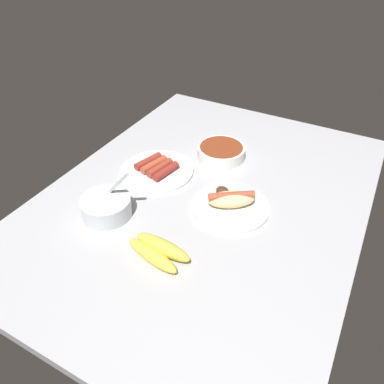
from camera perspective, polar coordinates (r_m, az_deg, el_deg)
ground_plane at (r=113.43cm, az=2.04°, el=-1.07°), size 120.00×90.00×3.00cm
bowl_chili at (r=128.50cm, az=4.48°, el=6.20°), size 16.26×16.26×4.24cm
banana_bunch at (r=93.74cm, az=-5.20°, el=-8.95°), size 9.64×17.46×3.96cm
plate_hotdog_assembled at (r=107.42cm, az=5.93°, el=-1.58°), size 22.31×22.31×5.61cm
plate_sausages at (r=122.02cm, az=-5.37°, el=3.49°), size 23.69×23.69×3.53cm
bowl_coleslaw at (r=106.60cm, az=-12.99°, el=-2.08°), size 14.03×14.31×14.93cm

